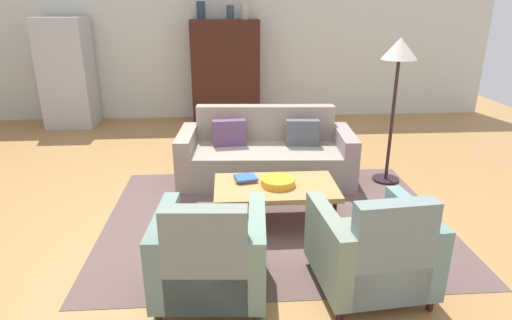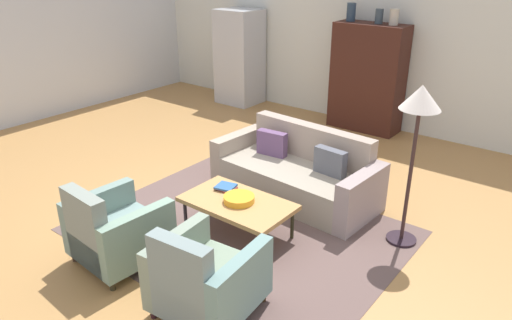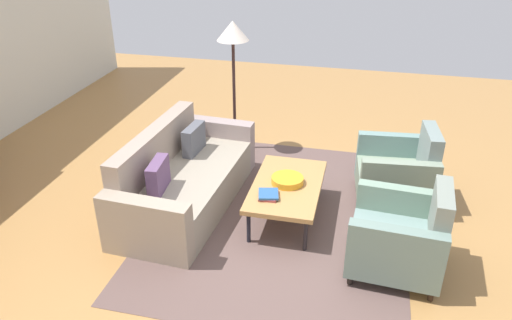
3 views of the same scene
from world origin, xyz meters
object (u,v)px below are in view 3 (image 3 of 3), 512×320
Objects in this scene: armchair_left at (404,238)px; fruit_bowl at (287,180)px; couch at (180,180)px; armchair_right at (401,174)px; book_stack at (268,195)px; floor_lamp at (233,43)px; coffee_table at (287,187)px.

armchair_left is 1.33m from fruit_bowl.
fruit_bowl is (0.02, -1.19, 0.15)m from couch.
armchair_right is at bearing -63.38° from fruit_bowl.
couch is 2.43m from armchair_left.
floor_lamp is (1.77, 0.84, 1.02)m from book_stack.
book_stack is 2.21m from floor_lamp.
coffee_table is 0.70× the size of floor_lamp.
couch is at bearing 98.75° from armchair_right.
fruit_bowl reaches higher than book_stack.
armchair_left is at bearing -134.32° from floor_lamp.
couch reaches higher than book_stack.
couch is 1.25× the size of floor_lamp.
coffee_table is at bearing 66.45° from armchair_left.
armchair_right is 0.51× the size of floor_lamp.
fruit_bowl is at bearing -23.69° from book_stack.
floor_lamp is at bearing 33.25° from coffee_table.
floor_lamp is (1.48, -0.21, 1.16)m from couch.
armchair_right is at bearing -55.51° from book_stack.
book_stack is at bearing -154.70° from floor_lamp.
armchair_left is at bearing -103.66° from book_stack.
coffee_table is at bearing 111.89° from armchair_right.
armchair_left is at bearing 78.95° from couch.
couch is at bearing 74.40° from book_stack.
armchair_left is at bearing 174.42° from armchair_right.
floor_lamp is at bearing 49.52° from armchair_left.
armchair_right is (0.60, -2.35, 0.06)m from couch.
armchair_right is 2.56m from floor_lamp.
floor_lamp is (1.46, 0.97, 1.01)m from fruit_bowl.
armchair_left is 3.19m from floor_lamp.
fruit_bowl is at bearing -0.00° from coffee_table.
coffee_table is 4.88× the size of book_stack.
armchair_left is 1.34m from book_stack.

